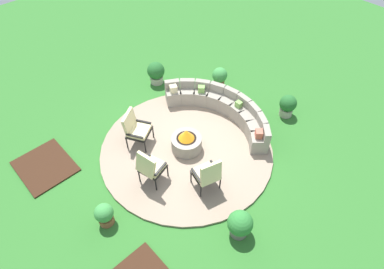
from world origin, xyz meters
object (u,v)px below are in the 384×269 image
fire_pit (186,142)px  lounge_chair_front_right (150,167)px  potted_plant_4 (288,105)px  potted_plant_2 (220,77)px  potted_plant_1 (156,72)px  curved_stone_bench (222,108)px  potted_plant_0 (240,224)px  potted_plant_3 (104,214)px  lounge_chair_front_left (136,128)px  lounge_chair_back_left (208,174)px

fire_pit → lounge_chair_front_right: lounge_chair_front_right is taller
potted_plant_4 → potted_plant_2: bearing=-166.4°
fire_pit → potted_plant_1: 3.12m
curved_stone_bench → potted_plant_0: size_ratio=5.10×
lounge_chair_front_right → potted_plant_3: size_ratio=1.88×
lounge_chair_front_left → potted_plant_0: size_ratio=1.46×
potted_plant_1 → potted_plant_4: 4.24m
fire_pit → lounge_chair_front_left: size_ratio=0.79×
potted_plant_3 → lounge_chair_back_left: bearing=68.2°
lounge_chair_back_left → potted_plant_0: 1.34m
fire_pit → lounge_chair_front_right: 1.39m
potted_plant_3 → potted_plant_4: 5.87m
potted_plant_4 → potted_plant_1: bearing=-154.8°
lounge_chair_back_left → lounge_chair_front_right: bearing=144.6°
potted_plant_1 → lounge_chair_back_left: bearing=-23.2°
fire_pit → lounge_chair_front_right: size_ratio=0.71×
fire_pit → potted_plant_4: size_ratio=1.17×
fire_pit → potted_plant_2: 2.82m
fire_pit → potted_plant_0: fire_pit is taller
fire_pit → potted_plant_0: 2.66m
fire_pit → curved_stone_bench: 1.62m
potted_plant_2 → curved_stone_bench: bearing=-43.6°
potted_plant_0 → lounge_chair_front_right: bearing=-167.0°
lounge_chair_front_left → potted_plant_1: 2.74m
fire_pit → potted_plant_4: bearing=72.0°
lounge_chair_front_left → fire_pit: bearing=96.5°
lounge_chair_front_right → potted_plant_0: 2.42m
curved_stone_bench → potted_plant_2: 1.37m
fire_pit → potted_plant_4: (1.00, 3.08, 0.06)m
lounge_chair_front_left → potted_plant_4: lounge_chair_front_left is taller
curved_stone_bench → lounge_chair_front_left: size_ratio=3.49×
potted_plant_1 → lounge_chair_front_right: bearing=-40.6°
fire_pit → potted_plant_1: bearing=155.8°
potted_plant_2 → potted_plant_0: bearing=-41.6°
curved_stone_bench → potted_plant_3: (0.58, -4.35, -0.04)m
potted_plant_0 → potted_plant_1: 5.77m
potted_plant_2 → potted_plant_3: 5.52m
lounge_chair_front_left → potted_plant_3: (1.42, -1.94, -0.28)m
lounge_chair_front_left → potted_plant_3: lounge_chair_front_left is taller
lounge_chair_front_right → fire_pit: bearing=83.1°
potted_plant_0 → potted_plant_3: (-2.19, -1.95, -0.05)m
potted_plant_1 → curved_stone_bench: bearing=7.1°
curved_stone_bench → potted_plant_3: curved_stone_bench is taller
potted_plant_0 → potted_plant_4: potted_plant_0 is taller
lounge_chair_front_right → potted_plant_3: lounge_chair_front_right is taller
curved_stone_bench → lounge_chair_front_left: bearing=-109.3°
lounge_chair_front_left → potted_plant_2: lounge_chair_front_left is taller
lounge_chair_front_left → potted_plant_4: bearing=121.4°
fire_pit → potted_plant_1: (-2.84, 1.28, 0.07)m
potted_plant_1 → potted_plant_2: bearing=38.0°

